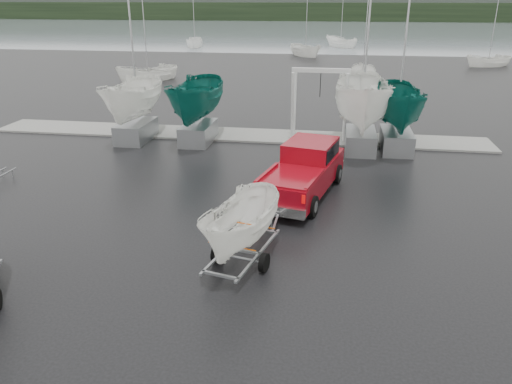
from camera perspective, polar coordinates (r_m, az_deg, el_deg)
name	(u,v)px	position (r m, az deg, el deg)	size (l,w,h in m)	color
ground_plane	(165,225)	(18.81, -10.39, -3.74)	(120.00, 120.00, 0.00)	black
lake	(312,35)	(116.42, 6.42, 17.41)	(300.00, 300.00, 0.00)	gray
dock	(234,135)	(30.63, -2.51, 6.58)	(30.00, 3.00, 0.12)	gray
treeline	(323,12)	(186.15, 7.70, 19.74)	(300.00, 8.00, 6.00)	black
far_hill	(324,5)	(194.11, 7.81, 20.39)	(300.00, 6.00, 10.00)	#4C5651
pickup_truck	(305,168)	(21.30, 5.62, 2.73)	(3.49, 6.63, 2.10)	maroon
trailer_hitched	(242,185)	(14.84, -1.62, 0.84)	(2.01, 3.77, 4.92)	#999CA1
boat_hoist	(320,94)	(29.47, 7.32, 11.06)	(3.30, 2.18, 4.12)	silver
keelboat_0	(131,72)	(29.58, -14.09, 13.13)	(2.48, 3.20, 10.65)	#999CA1
keelboat_1	(196,71)	(28.52, -6.88, 13.62)	(2.57, 3.20, 7.93)	#999CA1
keelboat_2	(366,62)	(27.22, 12.50, 14.31)	(2.98, 3.20, 11.17)	#999CA1
keelboat_3	(403,77)	(27.78, 16.43, 12.48)	(2.50, 3.20, 10.67)	#999CA1
moored_boat_0	(148,81)	(52.57, -12.19, 12.33)	(3.54, 3.54, 11.29)	white
moored_boat_1	(305,56)	(74.09, 5.67, 15.21)	(3.75, 3.77, 11.58)	white
moored_boat_2	(362,85)	(49.81, 12.00, 11.86)	(2.63, 2.70, 11.44)	white
moored_boat_3	(488,67)	(68.26, 24.95, 12.87)	(2.96, 2.92, 10.99)	white
moored_boat_4	(195,47)	(87.62, -6.98, 16.11)	(2.92, 2.97, 11.38)	white
moored_boat_5	(340,47)	(88.15, 9.62, 16.01)	(3.90, 3.91, 11.64)	white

